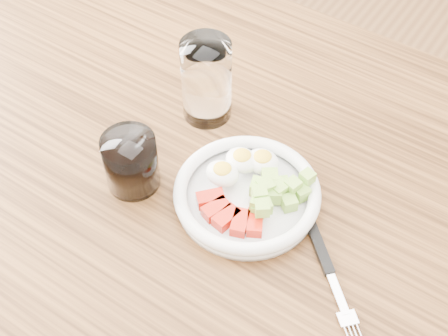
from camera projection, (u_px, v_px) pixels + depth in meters
The scene contains 5 objects.
dining_table at pixel (226, 228), 0.98m from camera, with size 1.50×0.90×0.77m.
bowl at pixel (248, 192), 0.88m from camera, with size 0.21×0.21×0.05m.
fork at pixel (324, 260), 0.82m from camera, with size 0.17×0.16×0.01m.
water_glass at pixel (206, 80), 0.95m from camera, with size 0.08×0.08×0.14m, color white.
coffee_glass at pixel (131, 162), 0.88m from camera, with size 0.08×0.08×0.09m.
Camera 1 is at (0.31, -0.46, 1.48)m, focal length 50.00 mm.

